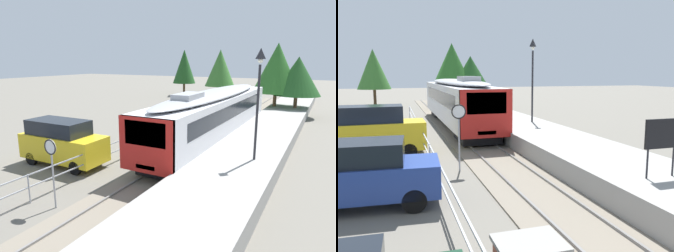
% 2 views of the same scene
% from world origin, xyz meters
% --- Properties ---
extents(ground_plane, '(160.00, 160.00, 0.00)m').
position_xyz_m(ground_plane, '(-3.00, 22.00, 0.00)').
color(ground_plane, '#6B665B').
extents(track_rails, '(3.20, 60.00, 0.14)m').
position_xyz_m(track_rails, '(0.00, 22.00, 0.03)').
color(track_rails, slate).
rests_on(track_rails, ground).
extents(commuter_train, '(2.82, 18.12, 3.74)m').
position_xyz_m(commuter_train, '(0.00, 24.48, 2.14)').
color(commuter_train, silver).
rests_on(commuter_train, track_rails).
extents(station_platform, '(3.90, 60.00, 0.90)m').
position_xyz_m(station_platform, '(3.25, 22.00, 0.45)').
color(station_platform, '#999691').
rests_on(station_platform, ground).
extents(platform_lamp_mid_platform, '(0.34, 0.34, 5.35)m').
position_xyz_m(platform_lamp_mid_platform, '(4.02, 19.22, 4.62)').
color(platform_lamp_mid_platform, '#232328').
rests_on(platform_lamp_mid_platform, station_platform).
extents(speed_limit_sign, '(0.61, 0.10, 2.81)m').
position_xyz_m(speed_limit_sign, '(-2.07, 12.19, 2.12)').
color(speed_limit_sign, '#9EA0A5').
rests_on(speed_limit_sign, ground).
extents(carpark_fence, '(0.06, 36.06, 1.25)m').
position_xyz_m(carpark_fence, '(-3.30, 12.00, 0.91)').
color(carpark_fence, '#9EA0A5').
rests_on(carpark_fence, ground).
extents(parked_van_yellow, '(4.94, 2.04, 2.51)m').
position_xyz_m(parked_van_yellow, '(-5.68, 15.99, 1.29)').
color(parked_van_yellow, gold).
rests_on(parked_van_yellow, ground).
extents(tree_behind_carpark, '(4.13, 4.13, 7.13)m').
position_xyz_m(tree_behind_carpark, '(-6.86, 45.60, 4.60)').
color(tree_behind_carpark, brown).
rests_on(tree_behind_carpark, ground).
extents(tree_behind_station_far, '(4.78, 4.78, 7.45)m').
position_xyz_m(tree_behind_station_far, '(1.86, 38.06, 4.88)').
color(tree_behind_station_far, brown).
rests_on(tree_behind_station_far, ground).
extents(tree_distant_left, '(3.68, 3.68, 7.34)m').
position_xyz_m(tree_distant_left, '(-14.28, 49.58, 4.65)').
color(tree_distant_left, brown).
rests_on(tree_distant_left, ground).
extents(tree_distant_centre, '(4.61, 4.61, 6.04)m').
position_xyz_m(tree_distant_centre, '(3.93, 37.86, 4.10)').
color(tree_distant_centre, brown).
rests_on(tree_distant_centre, ground).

